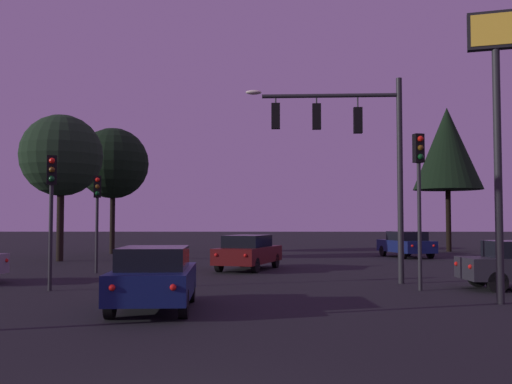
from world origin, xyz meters
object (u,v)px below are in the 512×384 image
object	(u,v)px
car_far_lane	(248,252)
tree_behind_sign	(447,149)
traffic_light_median	(419,180)
store_sign_illuminated	(496,91)
traffic_light_corner_left	(51,194)
tree_center_horizon	(61,156)
tree_left_far	(113,164)
traffic_light_corner_right	(97,204)
car_nearside_lane	(154,277)
car_parked_lot	(406,244)
traffic_signal_mast_arm	(352,140)

from	to	relation	value
car_far_lane	tree_behind_sign	bearing A→B (deg)	48.12
traffic_light_median	store_sign_illuminated	bearing A→B (deg)	-66.36
traffic_light_corner_left	car_far_lane	size ratio (longest dim) A/B	0.88
traffic_light_corner_left	tree_center_horizon	bearing A→B (deg)	107.77
traffic_light_median	tree_left_far	xyz separation A→B (m)	(-14.59, 19.97, 2.48)
traffic_light_median	store_sign_illuminated	xyz separation A→B (m)	(1.27, -2.90, 2.15)
traffic_light_corner_left	car_far_lane	world-z (taller)	traffic_light_corner_left
tree_left_far	traffic_light_corner_right	bearing A→B (deg)	-78.26
traffic_light_corner_left	car_nearside_lane	world-z (taller)	traffic_light_corner_left
traffic_light_median	car_far_lane	bearing A→B (deg)	125.95
traffic_light_corner_left	traffic_light_corner_right	xyz separation A→B (m)	(-0.26, 6.02, -0.11)
traffic_light_corner_right	tree_left_far	size ratio (longest dim) A/B	0.49
store_sign_illuminated	tree_behind_sign	bearing A→B (deg)	74.87
car_far_lane	car_parked_lot	xyz separation A→B (m)	(9.10, 8.82, -0.00)
traffic_light_median	car_parked_lot	world-z (taller)	traffic_light_median
tree_left_far	store_sign_illuminated	bearing A→B (deg)	-55.26
traffic_light_median	traffic_light_corner_right	bearing A→B (deg)	153.26
traffic_signal_mast_arm	traffic_light_corner_right	size ratio (longest dim) A/B	1.78
traffic_signal_mast_arm	traffic_light_median	xyz separation A→B (m)	(1.73, -2.11, -1.53)
car_far_lane	car_parked_lot	world-z (taller)	same
traffic_signal_mast_arm	car_nearside_lane	size ratio (longest dim) A/B	1.72
tree_left_far	car_nearside_lane	bearing A→B (deg)	-73.51
traffic_light_corner_right	car_nearside_lane	size ratio (longest dim) A/B	0.97
car_far_lane	tree_behind_sign	distance (m)	21.47
car_nearside_lane	traffic_light_corner_right	bearing A→B (deg)	112.90
car_far_lane	tree_behind_sign	xyz separation A→B (m)	(13.68, 15.25, 6.40)
traffic_light_corner_right	traffic_signal_mast_arm	bearing A→B (deg)	-20.76
traffic_signal_mast_arm	tree_center_horizon	xyz separation A→B (m)	(-13.86, 10.80, 0.68)
car_far_lane	traffic_light_corner_left	bearing A→B (deg)	-127.70
car_nearside_lane	tree_behind_sign	world-z (taller)	tree_behind_sign
traffic_signal_mast_arm	traffic_light_median	bearing A→B (deg)	-50.64
car_nearside_lane	traffic_light_corner_left	bearing A→B (deg)	135.62
traffic_light_corner_left	tree_behind_sign	xyz separation A→B (m)	(19.62, 22.94, 4.24)
car_nearside_lane	tree_center_horizon	bearing A→B (deg)	115.60
traffic_light_corner_left	car_parked_lot	size ratio (longest dim) A/B	0.94
car_far_lane	tree_center_horizon	xyz separation A→B (m)	(-10.13, 5.38, 4.82)
traffic_signal_mast_arm	traffic_light_median	distance (m)	3.13
traffic_light_corner_left	tree_behind_sign	bearing A→B (deg)	49.46
traffic_light_corner_left	tree_behind_sign	size ratio (longest dim) A/B	0.41
tree_center_horizon	store_sign_illuminated	bearing A→B (deg)	-43.17
traffic_light_corner_left	store_sign_illuminated	xyz separation A→B (m)	(12.67, -2.75, 2.60)
car_nearside_lane	traffic_light_median	bearing A→B (deg)	27.83
car_parked_lot	tree_behind_sign	bearing A→B (deg)	54.56
car_far_lane	store_sign_illuminated	xyz separation A→B (m)	(6.73, -10.44, 4.77)
traffic_signal_mast_arm	tree_behind_sign	world-z (taller)	tree_behind_sign
traffic_light_corner_right	traffic_light_median	size ratio (longest dim) A/B	0.82
tree_left_far	tree_center_horizon	world-z (taller)	tree_left_far
traffic_signal_mast_arm	car_far_lane	xyz separation A→B (m)	(-3.73, 5.42, -4.15)
car_nearside_lane	tree_left_far	world-z (taller)	tree_left_far
traffic_light_median	car_parked_lot	bearing A→B (deg)	77.46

